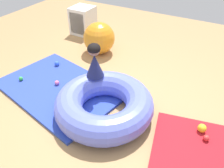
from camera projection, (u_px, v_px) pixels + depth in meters
ground_plane at (95, 114)px, 2.90m from camera, size 8.00×8.00×0.00m
gym_mat_center_rear at (60, 88)px, 3.31m from camera, size 1.96×1.51×0.04m
gym_mat_far_left at (215, 162)px, 2.31m from camera, size 1.51×1.35×0.04m
inflatable_cushion at (104, 104)px, 2.80m from camera, size 1.23×1.23×0.35m
child_in_navy at (95, 61)px, 2.87m from camera, size 0.31×0.31×0.46m
play_ball_red at (206, 138)px, 2.50m from camera, size 0.07×0.07×0.07m
play_ball_pink at (57, 83)px, 3.33m from camera, size 0.07×0.07×0.07m
play_ball_green at (21, 79)px, 3.42m from camera, size 0.06×0.06×0.06m
play_ball_yellow at (202, 128)px, 2.59m from camera, size 0.10×0.10×0.10m
play_ball_blue at (57, 63)px, 3.75m from camera, size 0.08×0.08×0.08m
exercise_ball_large at (99, 38)px, 4.06m from camera, size 0.57×0.57×0.57m
storage_cube at (82, 21)px, 4.76m from camera, size 0.44×0.44×0.56m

